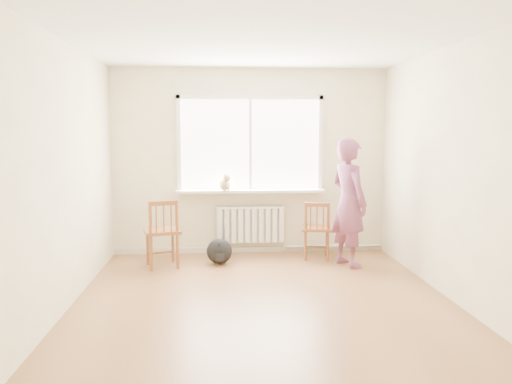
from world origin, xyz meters
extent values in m
plane|color=#8D5F3A|center=(0.00, 0.00, 0.00)|extent=(4.50, 4.50, 0.00)
plane|color=white|center=(0.00, 0.00, 2.70)|extent=(4.50, 4.50, 0.00)
cube|color=#F1EAC1|center=(0.00, 2.25, 1.35)|extent=(4.00, 0.01, 2.70)
cube|color=white|center=(0.00, 2.23, 1.60)|extent=(2.00, 0.02, 1.30)
cube|color=white|center=(0.00, 2.21, 2.28)|extent=(2.12, 0.05, 0.06)
cube|color=white|center=(-1.03, 2.21, 1.60)|extent=(0.06, 0.05, 1.42)
cube|color=white|center=(1.03, 2.21, 1.60)|extent=(0.06, 0.05, 1.42)
cube|color=white|center=(0.00, 2.21, 1.60)|extent=(0.04, 0.05, 1.30)
cube|color=white|center=(0.00, 2.14, 0.93)|extent=(2.15, 0.22, 0.04)
cube|color=white|center=(0.00, 2.20, 0.43)|extent=(1.00, 0.02, 0.55)
cube|color=white|center=(0.00, 2.15, 0.43)|extent=(1.00, 0.10, 0.51)
cube|color=white|center=(0.00, 2.15, 0.69)|extent=(1.00, 0.12, 0.03)
cylinder|color=silver|center=(1.25, 2.19, 0.08)|extent=(1.40, 0.04, 0.04)
cube|color=beige|center=(0.00, 2.23, 0.04)|extent=(4.00, 0.03, 0.08)
cube|color=brown|center=(-1.22, 1.52, 0.48)|extent=(0.55, 0.53, 0.04)
cylinder|color=brown|center=(-1.10, 1.73, 0.24)|extent=(0.04, 0.04, 0.48)
cylinder|color=brown|center=(-1.43, 1.64, 0.24)|extent=(0.04, 0.04, 0.48)
cylinder|color=brown|center=(-1.01, 1.40, 0.24)|extent=(0.04, 0.04, 0.48)
cylinder|color=brown|center=(-1.34, 1.31, 0.24)|extent=(0.04, 0.04, 0.48)
cylinder|color=brown|center=(-1.01, 1.40, 0.45)|extent=(0.04, 0.04, 0.91)
cylinder|color=brown|center=(-1.34, 1.31, 0.45)|extent=(0.04, 0.04, 0.91)
cube|color=brown|center=(-1.17, 1.35, 0.88)|extent=(0.36, 0.13, 0.06)
cylinder|color=brown|center=(-1.08, 1.38, 0.68)|extent=(0.02, 0.02, 0.36)
cylinder|color=brown|center=(-1.17, 1.35, 0.68)|extent=(0.02, 0.02, 0.36)
cylinder|color=brown|center=(-1.27, 1.33, 0.68)|extent=(0.02, 0.02, 0.36)
cube|color=brown|center=(0.91, 1.79, 0.43)|extent=(0.47, 0.45, 0.04)
cylinder|color=brown|center=(1.09, 1.92, 0.22)|extent=(0.03, 0.03, 0.43)
cylinder|color=brown|center=(0.78, 1.97, 0.22)|extent=(0.03, 0.03, 0.43)
cylinder|color=brown|center=(1.03, 1.61, 0.22)|extent=(0.03, 0.03, 0.43)
cylinder|color=brown|center=(0.73, 1.67, 0.22)|extent=(0.03, 0.03, 0.43)
cylinder|color=brown|center=(1.03, 1.61, 0.41)|extent=(0.04, 0.04, 0.82)
cylinder|color=brown|center=(0.73, 1.67, 0.41)|extent=(0.04, 0.04, 0.82)
cube|color=brown|center=(0.88, 1.64, 0.79)|extent=(0.33, 0.09, 0.05)
cylinder|color=brown|center=(0.97, 1.62, 0.62)|extent=(0.02, 0.02, 0.33)
cylinder|color=brown|center=(0.88, 1.64, 0.62)|extent=(0.02, 0.02, 0.33)
cylinder|color=brown|center=(0.80, 1.65, 0.62)|extent=(0.02, 0.02, 0.33)
imported|color=#B23B51|center=(1.26, 1.40, 0.85)|extent=(0.62, 0.73, 1.70)
ellipsoid|color=#CBBA8A|center=(-0.37, 2.07, 1.05)|extent=(0.22, 0.29, 0.19)
sphere|color=#CBBA8A|center=(-0.35, 1.95, 1.14)|extent=(0.11, 0.11, 0.11)
cone|color=#CBBA8A|center=(-0.38, 1.94, 1.19)|extent=(0.03, 0.03, 0.04)
cone|color=#CBBA8A|center=(-0.32, 1.95, 1.19)|extent=(0.03, 0.03, 0.04)
cylinder|color=#CBBA8A|center=(-0.40, 2.20, 0.99)|extent=(0.06, 0.17, 0.02)
cylinder|color=#CBBA8A|center=(-0.38, 1.97, 1.00)|extent=(0.02, 0.02, 0.10)
cylinder|color=#CBBA8A|center=(-0.33, 1.98, 1.00)|extent=(0.02, 0.02, 0.10)
ellipsoid|color=black|center=(-0.46, 1.60, 0.17)|extent=(0.41, 0.35, 0.35)
camera|label=1|loc=(-0.46, -5.04, 1.79)|focal=35.00mm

